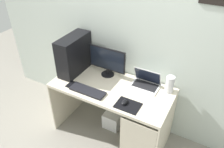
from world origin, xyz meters
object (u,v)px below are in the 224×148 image
object	(u,v)px
speaker	(170,84)
keyboard	(88,91)
monitor	(107,61)
subwoofer	(113,119)
mouse_left	(125,102)
cell_phone	(71,84)
laptop	(146,83)
pc_tower	(74,54)

from	to	relation	value
speaker	keyboard	xyz separation A→B (m)	(-0.80, -0.45, -0.09)
monitor	subwoofer	xyz separation A→B (m)	(0.13, -0.08, -0.85)
mouse_left	cell_phone	bearing A→B (deg)	-179.48
keyboard	laptop	bearing A→B (deg)	37.78
monitor	subwoofer	world-z (taller)	monitor
speaker	subwoofer	size ratio (longest dim) A/B	0.89
mouse_left	speaker	bearing A→B (deg)	50.88
monitor	speaker	bearing A→B (deg)	3.61
laptop	subwoofer	bearing A→B (deg)	-165.19
pc_tower	laptop	size ratio (longest dim) A/B	1.53
pc_tower	cell_phone	bearing A→B (deg)	-64.96
pc_tower	keyboard	xyz separation A→B (m)	(0.37, -0.29, -0.23)
keyboard	subwoofer	distance (m)	0.74
laptop	mouse_left	size ratio (longest dim) A/B	3.37
speaker	cell_phone	size ratio (longest dim) A/B	1.53
speaker	cell_phone	bearing A→B (deg)	-157.54
pc_tower	mouse_left	distance (m)	0.90
laptop	pc_tower	bearing A→B (deg)	-172.14
monitor	keyboard	bearing A→B (deg)	-94.36
pc_tower	keyboard	distance (m)	0.52
pc_tower	speaker	bearing A→B (deg)	7.70
speaker	keyboard	world-z (taller)	speaker
pc_tower	speaker	xyz separation A→B (m)	(1.17, 0.16, -0.14)
speaker	monitor	bearing A→B (deg)	-176.39
keyboard	cell_phone	distance (m)	0.25
pc_tower	monitor	bearing A→B (deg)	15.27
keyboard	monitor	bearing A→B (deg)	85.64
pc_tower	monitor	distance (m)	0.42
keyboard	cell_phone	world-z (taller)	keyboard
speaker	keyboard	distance (m)	0.92
cell_phone	mouse_left	bearing A→B (deg)	0.52
monitor	mouse_left	distance (m)	0.60
keyboard	mouse_left	xyz separation A→B (m)	(0.45, 0.02, 0.01)
cell_phone	subwoofer	xyz separation A→B (m)	(0.40, 0.30, -0.65)
monitor	keyboard	xyz separation A→B (m)	(-0.03, -0.40, -0.19)
speaker	mouse_left	bearing A→B (deg)	-129.12
keyboard	subwoofer	xyz separation A→B (m)	(0.16, 0.31, -0.66)
cell_phone	laptop	bearing A→B (deg)	27.14
cell_phone	monitor	bearing A→B (deg)	54.29
mouse_left	laptop	bearing A→B (deg)	78.71
pc_tower	subwoofer	distance (m)	1.03
pc_tower	mouse_left	world-z (taller)	pc_tower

